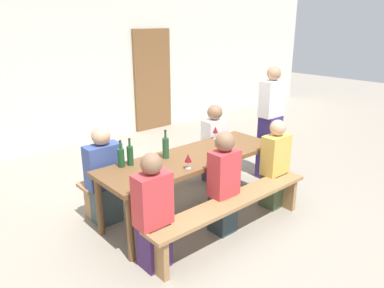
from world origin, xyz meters
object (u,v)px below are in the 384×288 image
at_px(wine_glass_1, 188,158).
at_px(wine_glass_4, 147,159).
at_px(bench_near, 233,207).
at_px(wine_glass_0, 225,142).
at_px(seated_guest_far_0, 104,178).
at_px(tasting_table, 192,162).
at_px(wine_glass_2, 215,130).
at_px(bench_far, 159,170).
at_px(seated_guest_far_1, 214,145).
at_px(wine_bottle_0, 121,157).
at_px(wooden_door, 153,80).
at_px(seated_guest_near_0, 153,214).
at_px(standing_host, 270,126).
at_px(wine_bottle_1, 166,147).
at_px(wine_bottle_2, 130,155).
at_px(seated_guest_near_1, 224,185).
at_px(wine_glass_3, 220,137).
at_px(seated_guest_near_2, 275,166).

bearing_deg(wine_glass_1, wine_glass_4, 140.79).
distance_m(bench_near, wine_glass_0, 0.88).
bearing_deg(seated_guest_far_0, tasting_table, 59.09).
bearing_deg(wine_glass_1, wine_glass_2, 30.16).
bearing_deg(bench_far, seated_guest_far_1, -9.70).
bearing_deg(wine_glass_4, wine_bottle_0, 125.57).
height_order(wooden_door, seated_guest_near_0, wooden_door).
bearing_deg(standing_host, wine_glass_4, 1.88).
xyz_separation_m(bench_far, standing_host, (1.59, -0.58, 0.44)).
bearing_deg(wine_bottle_1, wooden_door, 56.78).
distance_m(wine_glass_4, seated_guest_far_1, 1.61).
relative_size(bench_near, wine_bottle_2, 7.15).
bearing_deg(bench_far, seated_guest_near_1, -89.95).
bearing_deg(seated_guest_far_1, seated_guest_near_1, -40.04).
xyz_separation_m(tasting_table, bench_far, (0.00, 0.67, -0.31)).
relative_size(wine_bottle_1, seated_guest_near_1, 0.29).
bearing_deg(wine_glass_0, seated_guest_near_1, -136.60).
height_order(wooden_door, tasting_table, wooden_door).
xyz_separation_m(tasting_table, seated_guest_near_1, (0.00, -0.52, -0.10)).
relative_size(wine_glass_4, seated_guest_far_0, 0.15).
distance_m(wine_glass_1, wine_glass_4, 0.44).
height_order(wine_glass_1, wine_glass_2, wine_glass_2).
relative_size(wine_bottle_0, seated_guest_near_1, 0.26).
distance_m(wooden_door, wine_bottle_2, 4.06).
bearing_deg(seated_guest_far_0, wine_glass_0, 64.73).
bearing_deg(standing_host, seated_guest_near_1, 21.16).
bearing_deg(wine_glass_0, wine_bottle_2, 163.45).
height_order(wine_bottle_1, wine_glass_2, wine_bottle_1).
bearing_deg(wine_bottle_0, wine_glass_3, -10.68).
bearing_deg(wine_glass_3, wine_bottle_2, 169.43).
height_order(bench_near, seated_guest_near_2, seated_guest_near_2).
relative_size(wooden_door, wine_glass_4, 12.45).
bearing_deg(seated_guest_far_1, seated_guest_far_0, -90.00).
relative_size(bench_near, wine_glass_4, 12.95).
bearing_deg(wooden_door, wine_bottle_0, -130.12).
height_order(wine_bottle_2, wine_glass_0, wine_bottle_2).
relative_size(wine_bottle_1, wine_glass_2, 1.97).
bearing_deg(wine_glass_1, wine_glass_0, 12.09).
relative_size(tasting_table, wine_glass_3, 12.23).
xyz_separation_m(wine_bottle_0, seated_guest_near_2, (1.70, -0.78, -0.32)).
height_order(wooden_door, bench_far, wooden_door).
bearing_deg(wine_bottle_1, wine_glass_4, -159.57).
relative_size(wine_glass_0, wine_glass_1, 0.94).
distance_m(wine_bottle_2, seated_guest_near_0, 0.86).
relative_size(wine_bottle_1, seated_guest_far_0, 0.29).
xyz_separation_m(tasting_table, wine_glass_2, (0.67, 0.30, 0.20)).
distance_m(wine_bottle_2, wine_glass_3, 1.18).
relative_size(wine_bottle_2, standing_host, 0.18).
distance_m(wine_bottle_2, wine_glass_4, 0.22).
xyz_separation_m(wooden_door, wine_bottle_1, (-2.12, -3.24, -0.17)).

